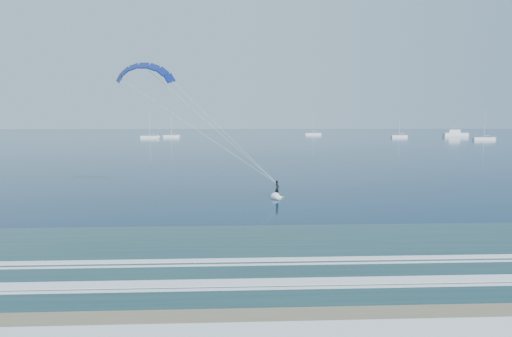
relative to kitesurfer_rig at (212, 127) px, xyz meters
The scene contains 8 objects.
ground 32.05m from the kitesurfer_rig, 89.07° to the right, with size 900.00×900.00×0.00m, color #082A45.
kitesurfer_rig is the anchor object (origin of this frame).
motor_yacht 232.15m from the kitesurfer_rig, 57.80° to the left, with size 13.27×3.54×5.72m.
sailboat_1 182.07m from the kitesurfer_rig, 102.46° to the left, with size 8.90×2.40×12.19m.
sailboat_2 190.64m from the kitesurfer_rig, 99.12° to the left, with size 8.16×2.40×11.08m.
sailboat_3 227.76m from the kitesurfer_rig, 77.47° to the left, with size 9.31×2.40×12.58m.
sailboat_4 200.05m from the kitesurfer_rig, 64.35° to the left, with size 7.87×2.40×10.86m.
sailboat_5 188.82m from the kitesurfer_rig, 52.75° to the left, with size 9.81×2.40×13.15m.
Camera 1 is at (1.87, -18.31, 8.76)m, focal length 32.00 mm.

